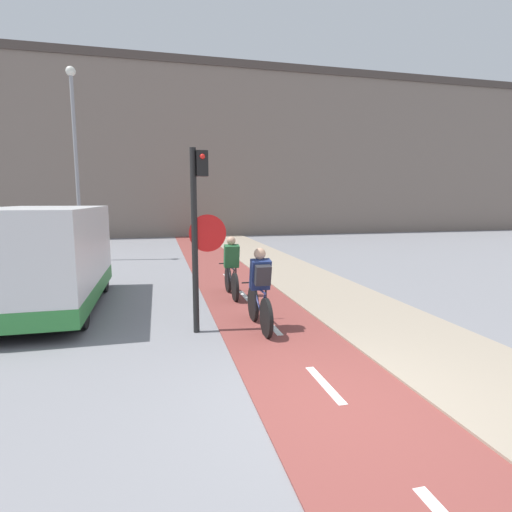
{
  "coord_description": "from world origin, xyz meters",
  "views": [
    {
      "loc": [
        -2.05,
        -4.08,
        2.42
      ],
      "look_at": [
        0.0,
        4.29,
        1.2
      ],
      "focal_mm": 28.0,
      "sensor_mm": 36.0,
      "label": 1
    }
  ],
  "objects_px": {
    "cyclist_far": "(231,270)",
    "van": "(44,260)",
    "street_lamp_far": "(75,146)",
    "traffic_light_pole": "(199,221)",
    "cyclist_near": "(260,292)"
  },
  "relations": [
    {
      "from": "van",
      "to": "street_lamp_far",
      "type": "bearing_deg",
      "value": 94.35
    },
    {
      "from": "street_lamp_far",
      "to": "van",
      "type": "bearing_deg",
      "value": -85.65
    },
    {
      "from": "street_lamp_far",
      "to": "traffic_light_pole",
      "type": "bearing_deg",
      "value": -69.41
    },
    {
      "from": "cyclist_far",
      "to": "van",
      "type": "distance_m",
      "value": 4.19
    },
    {
      "from": "cyclist_far",
      "to": "van",
      "type": "height_order",
      "value": "van"
    },
    {
      "from": "traffic_light_pole",
      "to": "street_lamp_far",
      "type": "xyz_separation_m",
      "value": [
        -3.71,
        9.89,
        2.42
      ]
    },
    {
      "from": "street_lamp_far",
      "to": "cyclist_near",
      "type": "relative_size",
      "value": 4.32
    },
    {
      "from": "traffic_light_pole",
      "to": "van",
      "type": "xyz_separation_m",
      "value": [
        -3.14,
        2.28,
        -0.93
      ]
    },
    {
      "from": "cyclist_near",
      "to": "traffic_light_pole",
      "type": "bearing_deg",
      "value": 173.57
    },
    {
      "from": "cyclist_near",
      "to": "van",
      "type": "distance_m",
      "value": 4.88
    },
    {
      "from": "cyclist_far",
      "to": "van",
      "type": "xyz_separation_m",
      "value": [
        -4.16,
        -0.23,
        0.44
      ]
    },
    {
      "from": "street_lamp_far",
      "to": "cyclist_far",
      "type": "xyz_separation_m",
      "value": [
        4.74,
        -7.38,
        -3.79
      ]
    },
    {
      "from": "cyclist_near",
      "to": "cyclist_far",
      "type": "bearing_deg",
      "value": 91.39
    },
    {
      "from": "traffic_light_pole",
      "to": "van",
      "type": "relative_size",
      "value": 0.68
    },
    {
      "from": "cyclist_far",
      "to": "van",
      "type": "bearing_deg",
      "value": -176.88
    }
  ]
}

